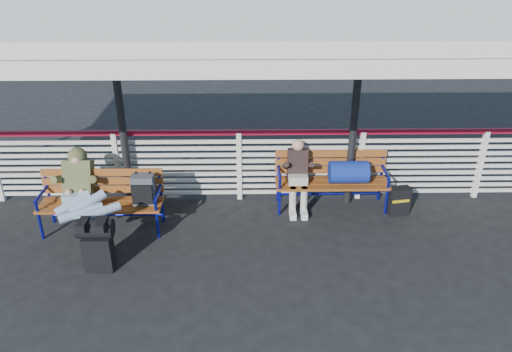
{
  "coord_description": "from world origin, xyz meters",
  "views": [
    {
      "loc": [
        0.16,
        -5.56,
        4.06
      ],
      "look_at": [
        0.26,
        1.0,
        0.86
      ],
      "focal_mm": 35.0,
      "sensor_mm": 36.0,
      "label": 1
    }
  ],
  "objects_px": {
    "bench_left": "(114,194)",
    "suitcase_side": "(399,201)",
    "bench_right": "(340,173)",
    "luggage_stack": "(97,243)",
    "traveler_man": "(83,200)",
    "companion_person": "(298,175)"
  },
  "relations": [
    {
      "from": "luggage_stack",
      "to": "bench_left",
      "type": "height_order",
      "value": "bench_left"
    },
    {
      "from": "bench_left",
      "to": "luggage_stack",
      "type": "bearing_deg",
      "value": -89.68
    },
    {
      "from": "bench_right",
      "to": "suitcase_side",
      "type": "relative_size",
      "value": 3.89
    },
    {
      "from": "bench_right",
      "to": "luggage_stack",
      "type": "bearing_deg",
      "value": -154.49
    },
    {
      "from": "bench_right",
      "to": "companion_person",
      "type": "xyz_separation_m",
      "value": [
        -0.68,
        -0.03,
        -0.01
      ]
    },
    {
      "from": "bench_left",
      "to": "traveler_man",
      "type": "relative_size",
      "value": 1.1
    },
    {
      "from": "traveler_man",
      "to": "companion_person",
      "type": "bearing_deg",
      "value": 16.62
    },
    {
      "from": "luggage_stack",
      "to": "bench_left",
      "type": "bearing_deg",
      "value": 90.62
    },
    {
      "from": "bench_right",
      "to": "traveler_man",
      "type": "relative_size",
      "value": 1.1
    },
    {
      "from": "bench_left",
      "to": "companion_person",
      "type": "relative_size",
      "value": 1.57
    },
    {
      "from": "bench_right",
      "to": "companion_person",
      "type": "relative_size",
      "value": 1.57
    },
    {
      "from": "luggage_stack",
      "to": "traveler_man",
      "type": "xyz_separation_m",
      "value": [
        -0.35,
        0.69,
        0.27
      ]
    },
    {
      "from": "bench_left",
      "to": "bench_right",
      "type": "bearing_deg",
      "value": 10.11
    },
    {
      "from": "suitcase_side",
      "to": "luggage_stack",
      "type": "bearing_deg",
      "value": -171.72
    },
    {
      "from": "bench_right",
      "to": "suitcase_side",
      "type": "bearing_deg",
      "value": -15.13
    },
    {
      "from": "bench_right",
      "to": "companion_person",
      "type": "height_order",
      "value": "companion_person"
    },
    {
      "from": "suitcase_side",
      "to": "companion_person",
      "type": "bearing_deg",
      "value": 162.87
    },
    {
      "from": "luggage_stack",
      "to": "bench_left",
      "type": "xyz_separation_m",
      "value": [
        -0.01,
        1.03,
        0.18
      ]
    },
    {
      "from": "bench_left",
      "to": "suitcase_side",
      "type": "xyz_separation_m",
      "value": [
        4.38,
        0.37,
        -0.36
      ]
    },
    {
      "from": "luggage_stack",
      "to": "traveler_man",
      "type": "relative_size",
      "value": 0.47
    },
    {
      "from": "bench_right",
      "to": "suitcase_side",
      "type": "xyz_separation_m",
      "value": [
        0.92,
        -0.25,
        -0.37
      ]
    },
    {
      "from": "bench_left",
      "to": "bench_right",
      "type": "distance_m",
      "value": 3.52
    }
  ]
}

